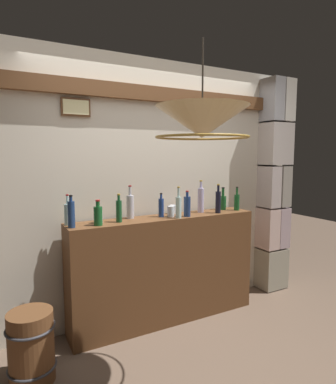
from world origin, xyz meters
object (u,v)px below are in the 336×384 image
at_px(liquor_bottle_scotch, 119,210).
at_px(glass_tumbler_rocks, 171,211).
at_px(wooden_barrel, 31,347).
at_px(liquor_bottle_sherry, 218,201).
at_px(glass_tumbler_highball, 98,217).
at_px(glass_tumbler_shot, 173,209).
at_px(liquor_bottle_brandy, 223,202).
at_px(liquor_bottle_rum, 201,199).
at_px(liquor_bottle_amaro, 130,206).
at_px(liquor_bottle_gin, 187,206).
at_px(pendant_lamp, 202,123).
at_px(liquor_bottle_tequila, 161,207).
at_px(liquor_bottle_whiskey, 68,214).
at_px(liquor_bottle_vodka, 98,215).
at_px(liquor_bottle_vermouth, 237,202).
at_px(liquor_bottle_mezcal, 71,214).
at_px(liquor_bottle_bourbon, 178,206).

bearing_deg(liquor_bottle_scotch, glass_tumbler_rocks, 0.20).
bearing_deg(wooden_barrel, liquor_bottle_sherry, 8.10).
relative_size(glass_tumbler_highball, glass_tumbler_shot, 1.18).
bearing_deg(liquor_bottle_brandy, liquor_bottle_rum, -176.36).
bearing_deg(liquor_bottle_amaro, liquor_bottle_gin, -18.84).
distance_m(liquor_bottle_scotch, pendant_lamp, 1.19).
height_order(liquor_bottle_tequila, pendant_lamp, pendant_lamp).
distance_m(liquor_bottle_tequila, liquor_bottle_whiskey, 0.88).
distance_m(liquor_bottle_vodka, liquor_bottle_vermouth, 1.56).
bearing_deg(liquor_bottle_gin, glass_tumbler_rocks, 156.03).
relative_size(liquor_bottle_vodka, liquor_bottle_tequila, 0.95).
bearing_deg(liquor_bottle_vodka, pendant_lamp, -60.95).
bearing_deg(liquor_bottle_tequila, liquor_bottle_brandy, 3.72).
relative_size(liquor_bottle_scotch, glass_tumbler_rocks, 2.48).
bearing_deg(liquor_bottle_vermouth, glass_tumbler_rocks, 178.91).
relative_size(liquor_bottle_amaro, liquor_bottle_tequila, 1.35).
distance_m(liquor_bottle_vodka, liquor_bottle_sherry, 1.28).
bearing_deg(pendant_lamp, liquor_bottle_vodka, 119.05).
bearing_deg(pendant_lamp, liquor_bottle_vermouth, 39.58).
bearing_deg(liquor_bottle_whiskey, pendant_lamp, -54.94).
relative_size(liquor_bottle_vermouth, liquor_bottle_sherry, 0.85).
xyz_separation_m(liquor_bottle_vodka, glass_tumbler_rocks, (0.74, 0.04, -0.04)).
xyz_separation_m(liquor_bottle_mezcal, liquor_bottle_scotch, (0.43, 0.02, -0.01)).
bearing_deg(glass_tumbler_rocks, liquor_bottle_scotch, -179.80).
distance_m(liquor_bottle_rum, liquor_bottle_scotch, 0.94).
xyz_separation_m(liquor_bottle_sherry, wooden_barrel, (-1.88, -0.27, -0.91)).
distance_m(liquor_bottle_whiskey, glass_tumbler_shot, 1.07).
relative_size(liquor_bottle_mezcal, glass_tumbler_shot, 3.08).
bearing_deg(liquor_bottle_gin, pendant_lamp, -115.96).
distance_m(liquor_bottle_rum, liquor_bottle_amaro, 0.78).
relative_size(liquor_bottle_bourbon, liquor_bottle_tequila, 1.30).
bearing_deg(glass_tumbler_shot, liquor_bottle_rum, -12.24).
height_order(liquor_bottle_amaro, glass_tumbler_highball, liquor_bottle_amaro).
relative_size(liquor_bottle_sherry, liquor_bottle_brandy, 1.22).
bearing_deg(liquor_bottle_sherry, liquor_bottle_rum, 137.26).
relative_size(liquor_bottle_bourbon, liquor_bottle_amaro, 0.96).
bearing_deg(liquor_bottle_scotch, liquor_bottle_rum, 4.37).
distance_m(liquor_bottle_tequila, liquor_bottle_gin, 0.26).
bearing_deg(liquor_bottle_brandy, liquor_bottle_scotch, -175.81).
relative_size(liquor_bottle_vermouth, liquor_bottle_amaro, 0.82).
height_order(liquor_bottle_gin, pendant_lamp, pendant_lamp).
bearing_deg(glass_tumbler_shot, liquor_bottle_brandy, -4.30).
relative_size(liquor_bottle_vermouth, liquor_bottle_tequila, 1.10).
relative_size(liquor_bottle_vermouth, glass_tumbler_rocks, 2.48).
bearing_deg(wooden_barrel, liquor_bottle_vermouth, 8.04).
bearing_deg(liquor_bottle_amaro, liquor_bottle_bourbon, -27.55).
bearing_deg(liquor_bottle_amaro, wooden_barrel, -155.74).
xyz_separation_m(liquor_bottle_vermouth, liquor_bottle_whiskey, (-1.78, 0.11, 0.00)).
xyz_separation_m(liquor_bottle_brandy, liquor_bottle_whiskey, (-1.68, 0.01, 0.01)).
height_order(liquor_bottle_scotch, liquor_bottle_brandy, liquor_bottle_scotch).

